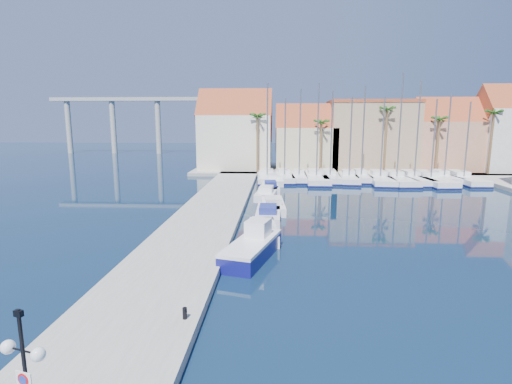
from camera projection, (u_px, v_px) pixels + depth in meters
The scene contains 36 objects.
ground at pixel (325, 277), 22.70m from camera, with size 260.00×260.00×0.00m, color black.
quay_west at pixel (209, 215), 36.41m from camera, with size 6.00×77.00×0.50m, color gray.
shore_north at pixel (351, 170), 69.26m from camera, with size 54.00×16.00×0.50m, color gray.
lamp_post at pixel (24, 361), 9.70m from camera, with size 1.29×0.62×3.90m.
bollard at pixel (185, 313), 16.91m from camera, with size 0.20×0.20×0.50m, color black.
fishing_boat at pixel (253, 246), 25.80m from camera, with size 3.81×6.77×2.25m.
motorboat_west_0 at pixel (263, 230), 30.40m from camera, with size 2.51×6.26×1.40m.
motorboat_west_1 at pixel (268, 214), 35.71m from camera, with size 2.17×6.65×1.40m.
motorboat_west_2 at pixel (273, 205), 39.47m from camera, with size 2.57×6.88×1.40m.
motorboat_west_3 at pixel (267, 193), 45.77m from camera, with size 2.70×6.77×1.40m.
motorboat_west_4 at pixel (270, 187), 49.61m from camera, with size 2.46×6.28×1.40m.
motorboat_west_5 at pixel (274, 180), 55.90m from camera, with size 2.81×7.02×1.40m.
sailboat_0 at pixel (267, 177), 58.05m from camera, with size 2.95×9.90×13.82m.
sailboat_1 at pixel (284, 177), 58.37m from camera, with size 3.09×9.54×11.75m.
sailboat_2 at pixel (299, 177), 58.06m from camera, with size 2.28×8.25×13.00m.
sailboat_3 at pixel (316, 178), 57.61m from camera, with size 3.11×11.79×13.74m.
sailboat_4 at pixel (330, 177), 57.89m from camera, with size 2.60×9.47×12.80m.
sailboat_5 at pixel (349, 178), 57.33m from camera, with size 3.22×9.58×11.97m.
sailboat_6 at pixel (361, 176), 58.32m from camera, with size 2.47×8.66×13.50m.
sailboat_7 at pixel (380, 179), 56.73m from camera, with size 3.97×11.59×11.86m.
sailboat_8 at pixel (395, 179), 56.54m from camera, with size 3.86×11.79×14.98m.
sailboat_9 at pixel (413, 178), 56.77m from camera, with size 3.51×10.88×13.98m.
sailboat_10 at pixel (429, 179), 56.01m from camera, with size 4.05×12.26×11.54m.
sailboat_11 at pixel (442, 177), 57.55m from camera, with size 2.95×8.96×12.30m.
sailboat_12 at pixel (461, 179), 56.53m from camera, with size 3.29×11.08×11.23m.
building_0 at pixel (236, 133), 68.24m from camera, with size 12.30×9.00×13.50m.
building_1 at pixel (306, 141), 67.81m from camera, with size 10.30×8.00×11.00m.
building_2 at pixel (370, 135), 68.02m from camera, with size 14.20×10.20×11.50m.
building_3 at pixel (445, 138), 66.45m from camera, with size 10.30×8.00×12.00m.
building_4 at pixel (504, 131), 64.78m from camera, with size 8.30×8.00×14.00m.
palm_0 at pixel (258, 118), 62.66m from camera, with size 2.60×2.60×10.15m.
palm_1 at pixel (321, 124), 62.28m from camera, with size 2.60×2.60×9.15m.
palm_2 at pixel (387, 112), 61.39m from camera, with size 2.60×2.60×11.15m.
palm_3 at pixel (440, 121), 61.21m from camera, with size 2.60×2.60×9.65m.
palm_4 at pixel (494, 115), 60.60m from camera, with size 2.60×2.60×10.65m.
viaduct at pixel (139, 114), 103.54m from camera, with size 48.00×2.20×14.45m.
Camera 1 is at (-2.71, -21.65, 8.85)m, focal length 28.00 mm.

